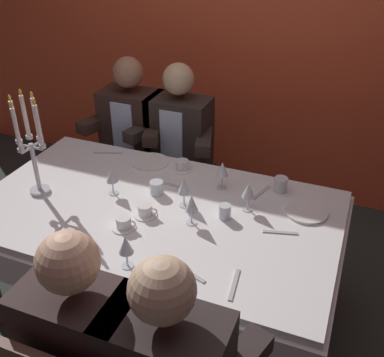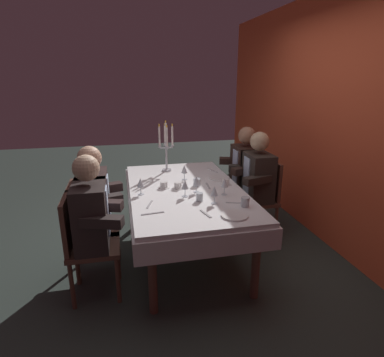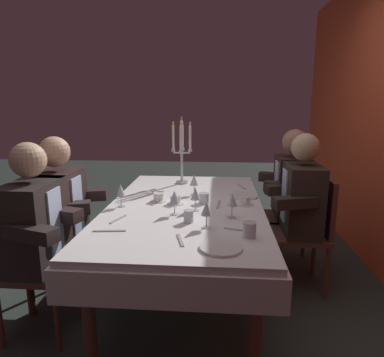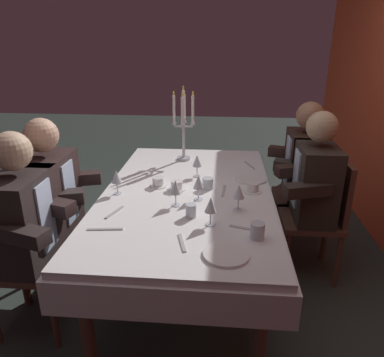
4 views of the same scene
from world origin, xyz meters
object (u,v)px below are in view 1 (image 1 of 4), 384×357
Objects in this scene: wine_glass_4 at (126,245)px; water_tumbler_0 at (225,211)px; dinner_plate_1 at (150,162)px; wine_glass_5 at (192,204)px; dinner_plate_0 at (306,212)px; candelabra at (31,146)px; coffee_cup_1 at (182,166)px; wine_glass_1 at (248,191)px; water_tumbler_1 at (157,188)px; dining_table at (156,226)px; seated_diner_2 at (82,347)px; seated_diner_0 at (132,126)px; coffee_cup_2 at (124,223)px; wine_glass_3 at (184,187)px; coffee_cup_0 at (145,211)px; wine_glass_0 at (222,170)px; wine_glass_2 at (112,175)px; seated_diner_1 at (180,134)px; water_tumbler_2 at (281,184)px.

wine_glass_4 reaches higher than water_tumbler_0.
dinner_plate_1 is 1.38× the size of wine_glass_5.
dinner_plate_0 is 0.61m from wine_glass_5.
coffee_cup_1 is (0.64, 0.53, -0.26)m from candelabra.
water_tumbler_1 is at bearing -175.80° from wine_glass_1.
dining_table is at bearing 100.71° from wine_glass_4.
seated_diner_2 reaches higher than wine_glass_1.
dinner_plate_1 reaches higher than dining_table.
coffee_cup_2 is at bearing -63.65° from seated_diner_0.
water_tumbler_1 is 0.34m from coffee_cup_2.
coffee_cup_2 is at bearing -107.78° from dining_table.
wine_glass_3 is 2.14× the size of water_tumbler_0.
dining_table is 0.16m from coffee_cup_0.
dinner_plate_0 is 0.50m from wine_glass_0.
water_tumbler_1 is 0.57× the size of coffee_cup_1.
wine_glass_4 is 0.13× the size of seated_diner_2.
wine_glass_0 reaches higher than coffee_cup_1.
wine_glass_3 is at bearing 12.55° from candelabra.
wine_glass_3 is (-0.61, -0.17, 0.11)m from dinner_plate_0.
water_tumbler_1 is at bearing -95.40° from coffee_cup_1.
wine_glass_1 is at bearing 73.27° from seated_diner_2.
wine_glass_3 and wine_glass_4 have the same top height.
wine_glass_4 is at bearing -25.44° from candelabra.
dinner_plate_1 is 1.38× the size of wine_glass_0.
dinner_plate_1 is (-0.99, 0.18, 0.00)m from dinner_plate_0.
wine_glass_2 reaches higher than water_tumbler_0.
water_tumbler_1 is (-0.80, -0.12, 0.03)m from dinner_plate_0.
candelabra reaches higher than coffee_cup_1.
water_tumbler_1 is at bearing 169.71° from water_tumbler_0.
wine_glass_0 is 0.13× the size of seated_diner_2.
water_tumbler_1 is (-0.18, 0.05, -0.08)m from wine_glass_3.
candelabra is at bearing -178.11° from coffee_cup_0.
wine_glass_1 is 1.00× the size of wine_glass_3.
water_tumbler_0 is 0.58× the size of coffee_cup_2.
dining_table is at bearing 72.22° from coffee_cup_2.
seated_diner_1 reaches higher than water_tumbler_0.
wine_glass_0 is 0.32m from coffee_cup_1.
coffee_cup_1 is (-0.16, 0.35, -0.09)m from wine_glass_3.
wine_glass_0 is 0.76m from seated_diner_1.
wine_glass_4 is 1.51m from seated_diner_0.
wine_glass_4 is at bearing -62.56° from seated_diner_0.
dining_table is 0.33m from wine_glass_5.
water_tumbler_2 is at bearing 59.75° from water_tumbler_0.
wine_glass_5 is 1.24× the size of coffee_cup_0.
dinner_plate_1 is 2.95× the size of water_tumbler_0.
dining_table is 0.21m from water_tumbler_1.
wine_glass_1 is 0.72m from wine_glass_4.
water_tumbler_0 is at bearing -10.29° from water_tumbler_1.
coffee_cup_0 is 0.11× the size of seated_diner_0.
coffee_cup_1 reaches higher than dinner_plate_0.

